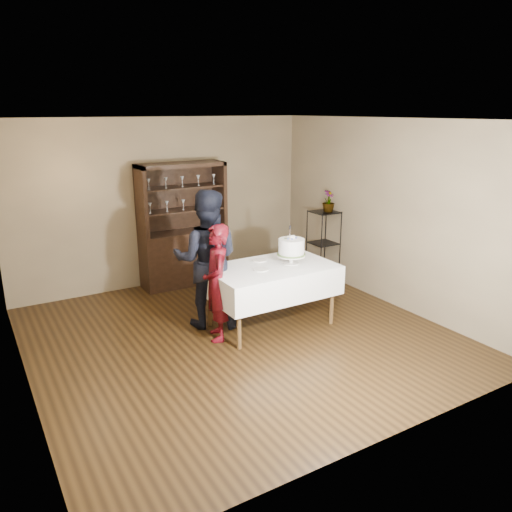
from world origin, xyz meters
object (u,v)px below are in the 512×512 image
at_px(potted_plant, 329,201).
at_px(cake_table, 271,280).
at_px(plant_etagere, 323,243).
at_px(man, 207,259).
at_px(woman, 217,283).
at_px(cake, 291,248).
at_px(china_hutch, 184,245).

bearing_deg(potted_plant, cake_table, -149.25).
xyz_separation_m(plant_etagere, man, (-2.46, -0.66, 0.27)).
bearing_deg(woman, man, -170.53).
bearing_deg(man, cake_table, 177.15).
distance_m(cake_table, cake, 0.50).
bearing_deg(cake, potted_plant, 36.27).
xyz_separation_m(man, cake, (1.01, -0.49, 0.12)).
height_order(woman, man, man).
relative_size(china_hutch, cake, 3.75).
distance_m(china_hutch, cake, 2.31).
bearing_deg(china_hutch, man, -102.65).
height_order(plant_etagere, cake, cake).
height_order(cake, potted_plant, potted_plant).
height_order(china_hutch, plant_etagere, china_hutch).
bearing_deg(plant_etagere, cake_table, -147.57).
bearing_deg(china_hutch, woman, -102.04).
bearing_deg(plant_etagere, man, -165.06).
bearing_deg(china_hutch, cake, -74.12).
relative_size(woman, cake, 2.78).
xyz_separation_m(cake_table, potted_plant, (1.78, 1.06, 0.73)).
xyz_separation_m(plant_etagere, cake, (-1.46, -1.14, 0.39)).
xyz_separation_m(woman, potted_plant, (2.58, 1.05, 0.62)).
height_order(man, potted_plant, man).
xyz_separation_m(plant_etagere, potted_plant, (0.04, -0.05, 0.71)).
relative_size(china_hutch, man, 1.09).
relative_size(plant_etagere, woman, 0.81).
xyz_separation_m(man, potted_plant, (2.50, 0.61, 0.44)).
height_order(plant_etagere, woman, woman).
relative_size(china_hutch, woman, 1.35).
relative_size(plant_etagere, cake_table, 0.72).
bearing_deg(man, woman, 109.48).
relative_size(plant_etagere, cake, 2.25).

